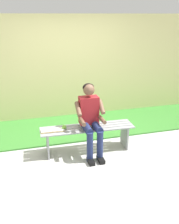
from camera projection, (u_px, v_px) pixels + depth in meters
ground_plane at (35, 194)px, 3.67m from camera, size 10.00×7.00×0.04m
grass_strip at (72, 122)px, 6.07m from camera, size 9.00×2.08×0.03m
brick_wall at (45, 68)px, 6.01m from camera, size 9.50×0.24×2.42m
bench_near at (87, 133)px, 4.69m from camera, size 1.71×0.46×0.48m
person_seated at (91, 117)px, 4.48m from camera, size 0.50×0.69×1.28m
apple at (64, 127)px, 4.55m from camera, size 0.08×0.08×0.08m
book_open at (53, 130)px, 4.50m from camera, size 0.42×0.17×0.02m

